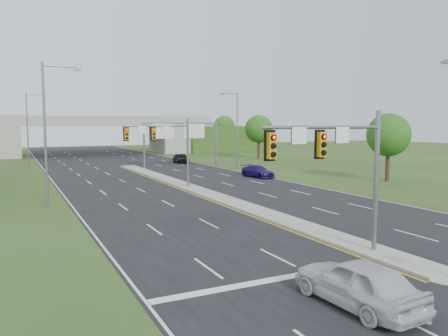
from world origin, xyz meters
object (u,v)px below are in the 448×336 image
signal_mast_far (166,141)px  sign_gantry (181,132)px  car_far_c (181,158)px  signal_mast_near (342,160)px  car_far_b (258,171)px  overpass (93,138)px  car_white (358,282)px

signal_mast_far → sign_gantry: bearing=65.9°
signal_mast_far → car_far_c: signal_mast_far is taller
sign_gantry → signal_mast_near: bearing=-101.2°
car_far_c → car_far_b: bearing=-80.9°
car_far_b → car_far_c: size_ratio=1.02×
signal_mast_near → car_far_c: (11.60, 51.97, -3.89)m
signal_mast_far → car_far_c: 29.62m
signal_mast_far → car_far_b: size_ratio=1.44×
overpass → sign_gantry: bearing=-79.2°
sign_gantry → overpass: overpass is taller
signal_mast_near → sign_gantry: 45.88m
signal_mast_near → signal_mast_far: (0.00, 25.00, 0.00)m
car_white → car_far_c: (14.63, 56.38, -0.04)m
car_far_b → sign_gantry: bearing=96.8°
car_far_b → car_far_c: car_far_c is taller
signal_mast_far → car_far_b: bearing=19.3°
signal_mast_near → car_white: signal_mast_near is taller
signal_mast_near → car_white: size_ratio=1.40×
signal_mast_far → car_white: (-3.02, -29.42, -3.86)m
sign_gantry → car_white: 51.03m
car_white → car_far_c: car_white is taller
overpass → car_far_c: size_ratio=16.79×
car_white → signal_mast_near: bearing=-127.7°
signal_mast_near → signal_mast_far: bearing=90.0°
sign_gantry → car_white: (-11.97, -49.41, -4.37)m
sign_gantry → car_white: size_ratio=2.32×
car_white → car_far_b: 37.61m
sign_gantry → overpass: size_ratio=0.14×
car_far_c → overpass: bearing=113.7°
signal_mast_near → signal_mast_far: 25.00m
sign_gantry → car_far_c: 8.67m
car_white → car_far_b: (16.07, 34.00, -0.14)m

